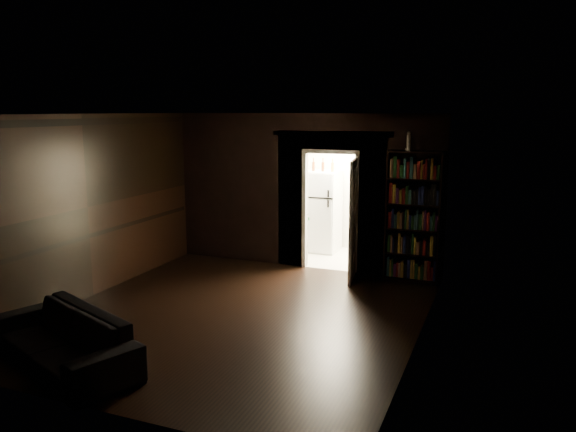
# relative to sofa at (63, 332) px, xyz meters

# --- Properties ---
(ground) EXTENTS (5.50, 5.50, 0.00)m
(ground) POSITION_rel_sofa_xyz_m (1.11, 2.10, -0.41)
(ground) COLOR black
(ground) RESTS_ON ground
(room_walls) EXTENTS (5.02, 5.61, 2.84)m
(room_walls) POSITION_rel_sofa_xyz_m (1.10, 3.17, 1.27)
(room_walls) COLOR black
(room_walls) RESTS_ON ground
(kitchen_alcove) EXTENTS (2.20, 1.80, 2.60)m
(kitchen_alcove) POSITION_rel_sofa_xyz_m (1.61, 5.97, 0.80)
(kitchen_alcove) COLOR beige
(kitchen_alcove) RESTS_ON ground
(sofa) EXTENTS (2.31, 1.64, 0.82)m
(sofa) POSITION_rel_sofa_xyz_m (0.00, 0.00, 0.00)
(sofa) COLOR black
(sofa) RESTS_ON ground
(bookshelf) EXTENTS (0.91, 0.36, 2.20)m
(bookshelf) POSITION_rel_sofa_xyz_m (3.11, 4.69, 0.69)
(bookshelf) COLOR black
(bookshelf) RESTS_ON ground
(refrigerator) EXTENTS (0.78, 0.73, 1.65)m
(refrigerator) POSITION_rel_sofa_xyz_m (1.01, 6.13, 0.42)
(refrigerator) COLOR silver
(refrigerator) RESTS_ON ground
(door) EXTENTS (0.19, 0.85, 2.05)m
(door) POSITION_rel_sofa_xyz_m (2.15, 4.41, 0.62)
(door) COLOR white
(door) RESTS_ON ground
(figurine) EXTENTS (0.13, 0.13, 0.32)m
(figurine) POSITION_rel_sofa_xyz_m (2.99, 4.62, 1.95)
(figurine) COLOR white
(figurine) RESTS_ON bookshelf
(bottles) EXTENTS (0.65, 0.24, 0.27)m
(bottles) POSITION_rel_sofa_xyz_m (1.08, 6.01, 1.38)
(bottles) COLOR black
(bottles) RESTS_ON refrigerator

